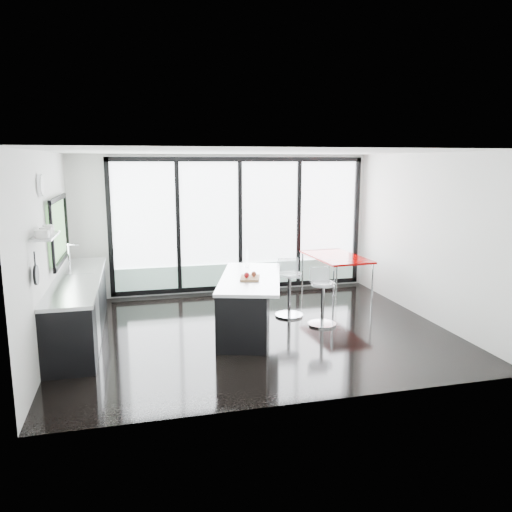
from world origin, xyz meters
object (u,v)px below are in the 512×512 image
object	(u,v)px
bar_stool_far	(289,295)
red_table	(335,277)
island	(246,303)
bar_stool_near	(322,304)

from	to	relation	value
bar_stool_far	red_table	world-z (taller)	red_table
island	red_table	size ratio (longest dim) A/B	1.49
bar_stool_near	bar_stool_far	xyz separation A→B (m)	(-0.38, 0.60, 0.02)
bar_stool_near	red_table	world-z (taller)	red_table
island	bar_stool_near	world-z (taller)	island
bar_stool_far	bar_stool_near	bearing A→B (deg)	-51.53
bar_stool_far	island	bearing A→B (deg)	-142.57
bar_stool_near	red_table	distance (m)	1.77
bar_stool_far	red_table	distance (m)	1.57
island	red_table	distance (m)	2.61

